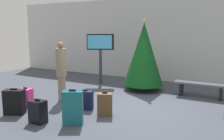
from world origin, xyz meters
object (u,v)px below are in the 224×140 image
object	(u,v)px
suitcase_2	(14,102)
suitcase_5	(85,100)
holiday_tree	(144,54)
suitcase_1	(105,104)
waiting_bench	(201,86)
traveller_0	(61,70)
suitcase_4	(26,97)
flight_info_kiosk	(100,48)
suitcase_0	(73,108)
suitcase_3	(38,112)

from	to	relation	value
suitcase_2	suitcase_5	bearing A→B (deg)	41.23
holiday_tree	suitcase_1	size ratio (longest dim) A/B	4.10
suitcase_2	waiting_bench	bearing A→B (deg)	45.30
traveller_0	suitcase_4	size ratio (longest dim) A/B	3.32
waiting_bench	suitcase_2	bearing A→B (deg)	-134.70
flight_info_kiosk	suitcase_5	bearing A→B (deg)	-66.25
traveller_0	holiday_tree	bearing A→B (deg)	56.24
suitcase_0	flight_info_kiosk	bearing A→B (deg)	113.03
waiting_bench	suitcase_4	world-z (taller)	suitcase_4
waiting_bench	suitcase_0	distance (m)	4.40
flight_info_kiosk	waiting_bench	bearing A→B (deg)	-2.96
waiting_bench	suitcase_0	world-z (taller)	suitcase_0
waiting_bench	suitcase_3	distance (m)	5.09
flight_info_kiosk	traveller_0	world-z (taller)	flight_info_kiosk
waiting_bench	suitcase_1	size ratio (longest dim) A/B	2.64
suitcase_1	suitcase_2	distance (m)	2.35
suitcase_4	suitcase_5	distance (m)	1.74
suitcase_1	suitcase_4	size ratio (longest dim) A/B	1.13
flight_info_kiosk	suitcase_5	xyz separation A→B (m)	(1.31, -2.99, -1.17)
suitcase_0	suitcase_5	xyz separation A→B (m)	(-0.39, 1.03, -0.14)
waiting_bench	traveller_0	size ratio (longest dim) A/B	0.90
suitcase_0	suitcase_1	world-z (taller)	suitcase_0
traveller_0	suitcase_5	world-z (taller)	traveller_0
suitcase_4	suitcase_3	bearing A→B (deg)	-31.94
waiting_bench	suitcase_1	world-z (taller)	suitcase_1
flight_info_kiosk	suitcase_5	distance (m)	3.47
waiting_bench	suitcase_0	bearing A→B (deg)	-119.79
waiting_bench	suitcase_5	bearing A→B (deg)	-132.75
suitcase_1	suitcase_3	world-z (taller)	suitcase_1
traveller_0	suitcase_1	size ratio (longest dim) A/B	2.93
suitcase_3	holiday_tree	bearing A→B (deg)	76.79
holiday_tree	suitcase_0	xyz separation A→B (m)	(-0.20, -3.83, -0.91)
waiting_bench	suitcase_1	bearing A→B (deg)	-121.97
suitcase_5	traveller_0	bearing A→B (deg)	163.24
flight_info_kiosk	suitcase_1	size ratio (longest dim) A/B	3.23
holiday_tree	suitcase_2	world-z (taller)	holiday_tree
holiday_tree	waiting_bench	size ratio (longest dim) A/B	1.55
waiting_bench	suitcase_1	xyz separation A→B (m)	(-1.84, -2.95, -0.08)
traveller_0	suitcase_4	bearing A→B (deg)	-123.74
traveller_0	suitcase_3	size ratio (longest dim) A/B	3.11
waiting_bench	suitcase_4	xyz separation A→B (m)	(-4.23, -3.35, -0.11)
flight_info_kiosk	suitcase_3	bearing A→B (deg)	-77.85
traveller_0	suitcase_0	size ratio (longest dim) A/B	2.17
holiday_tree	suitcase_4	size ratio (longest dim) A/B	4.66
suitcase_1	flight_info_kiosk	bearing A→B (deg)	123.11
suitcase_0	suitcase_3	size ratio (longest dim) A/B	1.43
holiday_tree	suitcase_4	distance (m)	4.18
suitcase_2	suitcase_5	size ratio (longest dim) A/B	1.23
suitcase_4	waiting_bench	bearing A→B (deg)	38.39
waiting_bench	traveller_0	distance (m)	4.43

